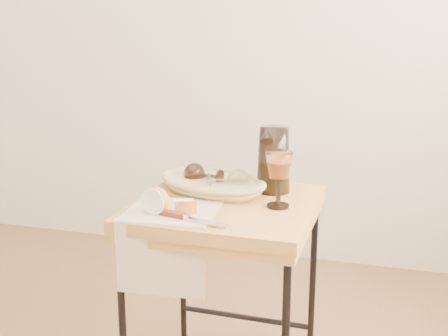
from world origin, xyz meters
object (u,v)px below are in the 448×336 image
(pitcher, at_px, (274,160))
(wine_goblet, at_px, (279,179))
(goblet_lying_b, at_px, (226,180))
(bread_basket, at_px, (213,185))
(apple_half, at_px, (156,200))
(side_table, at_px, (226,304))
(tea_towel, at_px, (172,211))
(table_knife, at_px, (190,217))
(goblet_lying_a, at_px, (205,175))

(pitcher, bearing_deg, wine_goblet, -92.78)
(goblet_lying_b, distance_m, wine_goblet, 0.22)
(bread_basket, xyz_separation_m, apple_half, (-0.09, -0.29, 0.02))
(bread_basket, bearing_deg, side_table, -33.19)
(wine_goblet, bearing_deg, apple_half, -153.21)
(tea_towel, height_order, table_knife, table_knife)
(pitcher, bearing_deg, goblet_lying_b, -171.78)
(bread_basket, xyz_separation_m, table_knife, (0.03, -0.32, -0.01))
(table_knife, bearing_deg, bread_basket, 109.30)
(goblet_lying_a, height_order, apple_half, same)
(goblet_lying_a, bearing_deg, side_table, 145.29)
(goblet_lying_b, relative_size, table_knife, 0.52)
(goblet_lying_b, distance_m, apple_half, 0.30)
(wine_goblet, xyz_separation_m, table_knife, (-0.22, -0.21, -0.08))
(tea_towel, relative_size, wine_goblet, 1.50)
(goblet_lying_b, relative_size, wine_goblet, 0.65)
(apple_half, height_order, table_knife, apple_half)
(wine_goblet, bearing_deg, goblet_lying_a, 155.87)
(side_table, bearing_deg, table_knife, -102.10)
(goblet_lying_a, xyz_separation_m, apple_half, (-0.06, -0.30, -0.00))
(pitcher, bearing_deg, apple_half, -150.09)
(apple_half, bearing_deg, goblet_lying_b, 73.70)
(bread_basket, distance_m, goblet_lying_a, 0.05)
(side_table, relative_size, goblet_lying_b, 6.18)
(tea_towel, distance_m, table_knife, 0.11)
(goblet_lying_a, distance_m, wine_goblet, 0.32)
(tea_towel, relative_size, goblet_lying_b, 2.30)
(goblet_lying_b, bearing_deg, apple_half, -148.52)
(bread_basket, height_order, apple_half, apple_half)
(goblet_lying_a, relative_size, goblet_lying_b, 1.05)
(goblet_lying_a, distance_m, goblet_lying_b, 0.09)
(side_table, xyz_separation_m, table_knife, (-0.05, -0.22, 0.39))
(side_table, xyz_separation_m, bread_basket, (-0.08, 0.10, 0.39))
(tea_towel, height_order, wine_goblet, wine_goblet)
(side_table, height_order, wine_goblet, wine_goblet)
(table_knife, bearing_deg, goblet_lying_b, 99.46)
(bread_basket, distance_m, wine_goblet, 0.29)
(bread_basket, relative_size, wine_goblet, 1.96)
(wine_goblet, bearing_deg, bread_basket, 156.18)
(side_table, relative_size, goblet_lying_a, 5.89)
(goblet_lying_a, bearing_deg, table_knife, 113.43)
(side_table, bearing_deg, bread_basket, 126.76)
(side_table, relative_size, apple_half, 8.21)
(goblet_lying_a, xyz_separation_m, wine_goblet, (0.29, -0.13, 0.04))
(bread_basket, relative_size, table_knife, 1.57)
(goblet_lying_a, bearing_deg, goblet_lying_b, 169.20)
(wine_goblet, distance_m, table_knife, 0.32)
(side_table, relative_size, pitcher, 2.76)
(goblet_lying_a, bearing_deg, apple_half, 91.97)
(goblet_lying_a, bearing_deg, tea_towel, 98.20)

